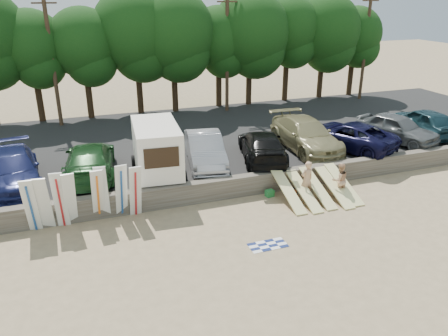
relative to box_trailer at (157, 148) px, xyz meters
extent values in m
plane|color=tan|center=(5.55, -5.07, -2.17)|extent=(120.00, 120.00, 0.00)
cube|color=#6B6356|center=(5.55, -2.07, -1.67)|extent=(44.00, 0.50, 1.00)
cube|color=#282828|center=(5.55, 5.43, -1.82)|extent=(44.00, 14.50, 0.70)
cylinder|color=#382616|center=(-5.69, 12.53, 0.30)|extent=(0.44, 0.44, 3.53)
sphere|color=#1F4914|center=(-5.69, 12.53, 3.74)|extent=(4.61, 4.61, 4.61)
cylinder|color=#382616|center=(-2.38, 12.33, 0.30)|extent=(0.44, 0.44, 3.54)
sphere|color=#1F4914|center=(-2.38, 12.33, 3.76)|extent=(4.77, 4.77, 4.77)
cylinder|color=#382616|center=(1.24, 12.53, 0.53)|extent=(0.44, 0.44, 3.99)
sphere|color=#1F4914|center=(1.24, 12.53, 4.43)|extent=(6.03, 6.03, 6.03)
cylinder|color=#382616|center=(3.80, 12.08, 0.49)|extent=(0.44, 0.44, 3.91)
sphere|color=#1F4914|center=(3.80, 12.08, 4.31)|extent=(6.01, 6.01, 6.01)
cylinder|color=#382616|center=(7.45, 12.53, 0.29)|extent=(0.44, 0.44, 3.51)
sphere|color=#1F4914|center=(7.45, 12.53, 3.72)|extent=(4.76, 4.76, 4.76)
cylinder|color=#382616|center=(9.89, 12.27, 0.44)|extent=(0.44, 0.44, 3.81)
sphere|color=#1F4914|center=(9.89, 12.27, 4.16)|extent=(6.05, 6.05, 6.05)
cylinder|color=#382616|center=(13.26, 12.53, 0.50)|extent=(0.44, 0.44, 3.94)
sphere|color=#1F4914|center=(13.26, 12.53, 4.35)|extent=(4.93, 4.93, 4.93)
cylinder|color=#382616|center=(16.56, 12.53, 0.42)|extent=(0.44, 0.44, 3.77)
sphere|color=#1F4914|center=(16.56, 12.53, 4.11)|extent=(5.82, 5.82, 5.82)
cylinder|color=#382616|center=(19.56, 12.53, 0.30)|extent=(0.44, 0.44, 3.52)
sphere|color=#1F4914|center=(19.56, 12.53, 3.74)|extent=(4.43, 4.43, 4.43)
cylinder|color=#473321|center=(-4.45, 10.93, 3.03)|extent=(0.26, 0.26, 9.00)
cube|color=#473321|center=(-4.45, 10.93, 6.33)|extent=(1.50, 0.10, 0.10)
cylinder|color=#473321|center=(7.55, 10.93, 3.03)|extent=(0.26, 0.26, 9.00)
cube|color=#473321|center=(7.55, 10.93, 6.33)|extent=(1.50, 0.10, 0.10)
cylinder|color=#473321|center=(19.55, 10.93, 3.03)|extent=(0.26, 0.26, 9.00)
cube|color=#473321|center=(19.55, 10.93, 6.33)|extent=(1.50, 0.10, 0.10)
cube|color=white|center=(0.00, 0.01, 0.02)|extent=(2.39, 4.26, 2.26)
cube|color=black|center=(-0.17, -2.06, 0.23)|extent=(1.54, 0.17, 0.92)
cylinder|color=black|center=(-1.18, -1.23, -1.13)|extent=(0.26, 0.69, 0.68)
cylinder|color=black|center=(0.96, -1.41, -1.13)|extent=(0.26, 0.69, 0.68)
cylinder|color=black|center=(-0.96, 1.42, -1.13)|extent=(0.26, 0.69, 0.68)
cylinder|color=black|center=(1.18, 1.25, -1.13)|extent=(0.26, 0.69, 0.68)
imported|color=#141A48|center=(-6.54, 1.06, -0.66)|extent=(2.92, 5.78, 1.61)
imported|color=#153B18|center=(-3.10, 1.08, -0.64)|extent=(2.88, 5.87, 1.64)
imported|color=#A2A1A6|center=(2.65, 0.71, -0.64)|extent=(2.55, 5.21, 1.64)
imported|color=black|center=(5.77, 0.38, -0.69)|extent=(3.50, 5.75, 1.56)
imported|color=#968D5F|center=(8.79, 1.07, -0.60)|extent=(2.57, 6.01, 1.73)
imported|color=black|center=(11.20, 0.39, -0.70)|extent=(4.54, 6.10, 1.54)
imported|color=#575B5D|center=(14.61, 0.42, -0.62)|extent=(3.59, 5.33, 1.68)
imported|color=#15313A|center=(17.18, 1.04, -0.62)|extent=(2.22, 5.06, 1.70)
cube|color=white|center=(-5.63, -2.67, -0.91)|extent=(0.54, 0.83, 2.51)
cube|color=white|center=(-5.13, -2.65, -0.91)|extent=(0.57, 0.85, 2.51)
cube|color=white|center=(-4.53, -2.57, -0.88)|extent=(0.56, 0.58, 2.57)
cube|color=white|center=(-4.15, -2.59, -0.90)|extent=(0.59, 0.80, 2.52)
cube|color=white|center=(-3.03, -2.54, -0.91)|extent=(0.55, 0.83, 2.51)
cube|color=white|center=(-2.85, -2.46, -0.88)|extent=(0.56, 0.59, 2.57)
cube|color=white|center=(-2.06, -2.50, -0.89)|extent=(0.58, 0.67, 2.55)
cube|color=white|center=(-1.50, -2.70, -0.91)|extent=(0.54, 0.80, 2.52)
cube|color=#EFE796|center=(5.38, -3.51, -1.60)|extent=(0.56, 2.83, 1.13)
cube|color=#EFE796|center=(6.13, -3.62, -1.66)|extent=(0.56, 2.87, 1.01)
cube|color=#EFE796|center=(6.89, -3.56, -1.63)|extent=(0.56, 2.85, 1.07)
cube|color=#EFE796|center=(7.69, -3.74, -1.65)|extent=(0.56, 2.86, 1.03)
cube|color=#EFE796|center=(8.28, -3.64, -1.62)|extent=(0.56, 2.84, 1.09)
imported|color=tan|center=(6.44, -3.30, -1.26)|extent=(0.72, 0.52, 1.82)
imported|color=tan|center=(7.97, -3.73, -1.33)|extent=(0.83, 0.66, 1.67)
cube|color=#25873C|center=(4.84, -2.67, -2.01)|extent=(0.42, 0.35, 0.32)
cube|color=#C53E17|center=(5.96, -2.88, -2.06)|extent=(0.38, 0.35, 0.22)
plane|color=white|center=(2.91, -6.64, -2.16)|extent=(1.51, 1.51, 0.00)
camera|label=1|loc=(-3.55, -19.81, 6.98)|focal=35.00mm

